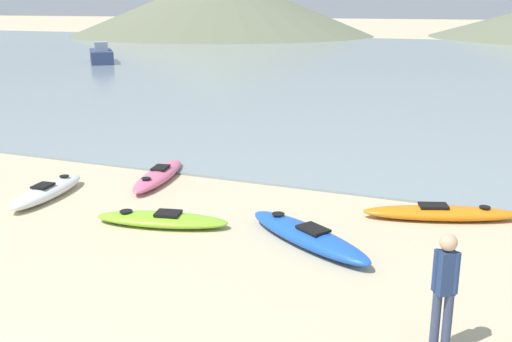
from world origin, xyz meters
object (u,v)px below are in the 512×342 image
kayak_on_sand_1 (47,191)px  kayak_on_sand_6 (162,219)px  kayak_on_sand_0 (307,236)px  person_near_foreground (445,285)px  moored_boat_2 (101,55)px  kayak_on_sand_4 (159,175)px  kayak_on_sand_5 (441,213)px

kayak_on_sand_1 → kayak_on_sand_6: (3.51, -0.53, -0.04)m
kayak_on_sand_0 → kayak_on_sand_1: size_ratio=1.15×
person_near_foreground → moored_boat_2: (-29.34, 32.19, -0.32)m
kayak_on_sand_4 → moored_boat_2: (-21.62, 26.72, 0.48)m
kayak_on_sand_0 → kayak_on_sand_1: 6.67m
kayak_on_sand_4 → kayak_on_sand_6: (1.80, -2.81, -0.03)m
kayak_on_sand_4 → kayak_on_sand_6: 3.34m
kayak_on_sand_1 → person_near_foreground: bearing=-18.7°
kayak_on_sand_0 → kayak_on_sand_6: 3.16m
kayak_on_sand_5 → person_near_foreground: (0.54, -5.30, 0.81)m
kayak_on_sand_0 → kayak_on_sand_4: kayak_on_sand_0 is taller
kayak_on_sand_1 → moored_boat_2: bearing=124.5°
kayak_on_sand_0 → kayak_on_sand_4: bearing=152.0°
kayak_on_sand_1 → moored_boat_2: moored_boat_2 is taller
kayak_on_sand_6 → moored_boat_2: size_ratio=0.59×
kayak_on_sand_4 → person_near_foreground: bearing=-35.3°
kayak_on_sand_4 → kayak_on_sand_1: bearing=-126.9°
kayak_on_sand_6 → person_near_foreground: bearing=-24.2°
kayak_on_sand_5 → person_near_foreground: size_ratio=2.02×
kayak_on_sand_1 → kayak_on_sand_5: 9.14m
moored_boat_2 → kayak_on_sand_5: bearing=-43.0°
kayak_on_sand_0 → kayak_on_sand_1: (-6.66, 0.35, -0.01)m
kayak_on_sand_1 → kayak_on_sand_5: bearing=13.3°
kayak_on_sand_4 → moored_boat_2: size_ratio=0.63×
kayak_on_sand_5 → kayak_on_sand_6: (-5.39, -2.63, -0.02)m
moored_boat_2 → kayak_on_sand_0: bearing=-47.8°
kayak_on_sand_0 → kayak_on_sand_4: 5.60m
kayak_on_sand_5 → person_near_foreground: person_near_foreground is taller
kayak_on_sand_1 → moored_boat_2: size_ratio=0.56×
kayak_on_sand_1 → kayak_on_sand_4: kayak_on_sand_1 is taller
kayak_on_sand_6 → moored_boat_2: moored_boat_2 is taller
kayak_on_sand_1 → kayak_on_sand_5: size_ratio=0.83×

